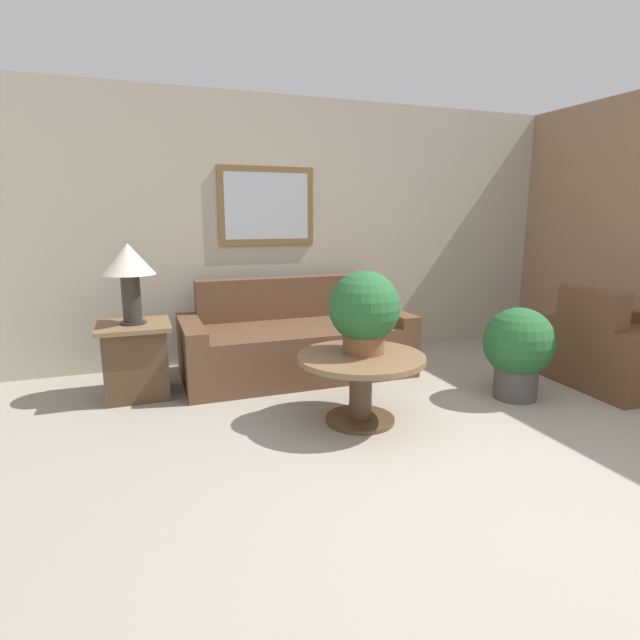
{
  "coord_description": "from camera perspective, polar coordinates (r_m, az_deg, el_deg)",
  "views": [
    {
      "loc": [
        -1.91,
        -1.77,
        1.46
      ],
      "look_at": [
        -0.53,
        2.01,
        0.61
      ],
      "focal_mm": 28.0,
      "sensor_mm": 36.0,
      "label": 1
    }
  ],
  "objects": [
    {
      "name": "potted_plant_on_table",
      "position": [
        3.52,
        5.08,
        1.14
      ],
      "size": [
        0.51,
        0.51,
        0.59
      ],
      "color": "brown",
      "rests_on": "coffee_table"
    },
    {
      "name": "couch_main",
      "position": [
        4.67,
        -2.89,
        -2.68
      ],
      "size": [
        2.06,
        0.98,
        0.86
      ],
      "color": "brown",
      "rests_on": "ground_plane"
    },
    {
      "name": "ground_plane",
      "position": [
        2.98,
        24.86,
        -18.57
      ],
      "size": [
        20.0,
        20.0,
        0.0
      ],
      "primitive_type": "plane",
      "color": "gray"
    },
    {
      "name": "potted_plant_floor",
      "position": [
        4.29,
        21.71,
        -3.02
      ],
      "size": [
        0.56,
        0.56,
        0.74
      ],
      "color": "#4C4742",
      "rests_on": "ground_plane"
    },
    {
      "name": "armchair",
      "position": [
        5.05,
        31.18,
        -3.31
      ],
      "size": [
        1.03,
        1.02,
        0.86
      ],
      "rotation": [
        0.0,
        0.0,
        1.51
      ],
      "color": "brown",
      "rests_on": "ground_plane"
    },
    {
      "name": "coffee_table",
      "position": [
        3.56,
        4.69,
        -6.14
      ],
      "size": [
        0.9,
        0.9,
        0.49
      ],
      "color": "#4C3823",
      "rests_on": "ground_plane"
    },
    {
      "name": "table_lamp",
      "position": [
        4.21,
        -21.01,
        5.73
      ],
      "size": [
        0.4,
        0.4,
        0.64
      ],
      "color": "#2D2823",
      "rests_on": "side_table"
    },
    {
      "name": "wall_back",
      "position": [
        5.32,
        0.8,
        10.25
      ],
      "size": [
        7.14,
        0.09,
        2.6
      ],
      "color": "#B2A893",
      "rests_on": "ground_plane"
    },
    {
      "name": "side_table",
      "position": [
        4.34,
        -20.27,
        -4.21
      ],
      "size": [
        0.57,
        0.57,
        0.6
      ],
      "color": "#4C3823",
      "rests_on": "ground_plane"
    }
  ]
}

